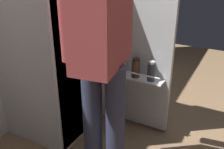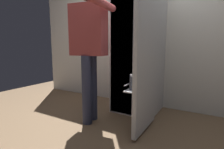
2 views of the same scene
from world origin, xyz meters
name	(u,v)px [view 1 (image 1 of 2)]	position (x,y,z in m)	size (l,w,h in m)	color
ground_plane	(110,141)	(0.00, 0.00, 0.00)	(5.87, 5.87, 0.00)	brown
refrigerator	(56,32)	(0.02, 0.51, 0.87)	(0.69, 1.24, 1.75)	silver
person	(103,33)	(-0.36, -0.16, 1.04)	(0.63, 0.71, 1.73)	#2D334C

